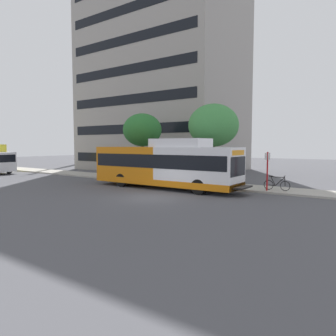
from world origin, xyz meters
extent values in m
plane|color=#4C4C51|center=(0.00, 8.00, 0.00)|extent=(120.00, 120.00, 0.00)
cube|color=#A8A399|center=(7.00, 6.00, 0.07)|extent=(3.00, 56.00, 0.14)
cube|color=white|center=(3.73, -1.08, 1.69)|extent=(2.54, 5.80, 2.73)
cube|color=orange|center=(3.73, 4.72, 1.69)|extent=(2.54, 5.80, 2.73)
cube|color=orange|center=(3.73, 1.82, 0.54)|extent=(2.57, 11.60, 0.44)
cube|color=black|center=(3.73, 1.82, 2.05)|extent=(2.58, 11.25, 0.96)
cube|color=black|center=(3.73, -3.94, 1.85)|extent=(2.34, 0.10, 1.24)
cube|color=orange|center=(3.73, -3.95, 2.72)|extent=(1.90, 0.08, 0.32)
cube|color=white|center=(3.73, 0.37, 3.35)|extent=(2.16, 4.06, 0.60)
cube|color=black|center=(3.73, -4.33, 0.55)|extent=(1.78, 0.60, 0.10)
cylinder|color=black|center=(2.60, -1.78, 0.50)|extent=(0.30, 1.00, 1.00)
cylinder|color=black|center=(4.86, -1.78, 0.50)|extent=(0.30, 1.00, 1.00)
cylinder|color=black|center=(2.60, 5.01, 0.50)|extent=(0.30, 1.00, 1.00)
cylinder|color=black|center=(4.86, 5.01, 0.50)|extent=(0.30, 1.00, 1.00)
cylinder|color=red|center=(6.03, -5.11, 1.44)|extent=(0.10, 0.10, 2.60)
cube|color=white|center=(6.01, -5.11, 2.44)|extent=(0.04, 0.36, 0.48)
torus|color=black|center=(6.54, -6.16, 0.47)|extent=(0.04, 0.66, 0.66)
torus|color=black|center=(6.54, -5.06, 0.47)|extent=(0.04, 0.66, 0.66)
cylinder|color=black|center=(6.54, -5.81, 0.74)|extent=(0.05, 0.64, 0.64)
cylinder|color=black|center=(6.54, -5.36, 0.74)|extent=(0.05, 0.34, 0.62)
cylinder|color=black|center=(6.54, -5.66, 1.04)|extent=(0.05, 0.90, 0.05)
cylinder|color=black|center=(6.54, -5.29, 0.46)|extent=(0.05, 0.45, 0.08)
cylinder|color=black|center=(6.54, -6.14, 0.81)|extent=(0.05, 0.10, 0.67)
cylinder|color=black|center=(6.54, -6.11, 1.14)|extent=(0.52, 0.03, 0.03)
cube|color=black|center=(6.54, -5.21, 1.08)|extent=(0.12, 0.24, 0.06)
cylinder|color=#4C3823|center=(7.76, -0.18, 1.70)|extent=(0.28, 0.28, 3.12)
ellipsoid|color=#3D8442|center=(7.76, -0.18, 4.77)|extent=(4.01, 4.01, 3.41)
cylinder|color=#4C3823|center=(7.78, 7.20, 1.69)|extent=(0.28, 0.28, 3.10)
ellipsoid|color=#286B2D|center=(7.78, 7.20, 4.60)|extent=(3.61, 3.61, 3.07)
cube|color=silver|center=(2.38, 22.54, 1.35)|extent=(2.30, 2.00, 2.10)
cube|color=black|center=(2.38, 21.57, 1.75)|extent=(2.07, 0.08, 0.80)
cylinder|color=black|center=(3.41, 22.98, 0.46)|extent=(0.26, 0.92, 0.92)
cube|color=gray|center=(18.45, 12.71, 20.03)|extent=(12.97, 19.50, 40.05)
cube|color=black|center=(18.45, 12.71, 1.67)|extent=(13.03, 17.94, 1.10)
cube|color=black|center=(18.45, 12.71, 5.01)|extent=(13.03, 17.94, 1.10)
cube|color=black|center=(18.45, 12.71, 8.34)|extent=(13.03, 17.94, 1.10)
cube|color=black|center=(18.45, 12.71, 11.68)|extent=(13.03, 17.94, 1.10)
cube|color=black|center=(18.45, 12.71, 15.02)|extent=(13.03, 17.94, 1.10)
cube|color=black|center=(18.45, 12.71, 18.36)|extent=(13.03, 17.94, 1.10)
cylinder|color=#B7B7BC|center=(21.60, 31.96, 4.00)|extent=(1.10, 1.10, 7.99)
cylinder|color=#B7B7BC|center=(21.60, 31.96, 11.99)|extent=(0.91, 0.91, 7.99)
cylinder|color=#B7B7BC|center=(21.60, 31.96, 19.99)|extent=(0.72, 0.71, 7.99)
camera|label=1|loc=(-14.91, -11.66, 3.23)|focal=33.45mm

